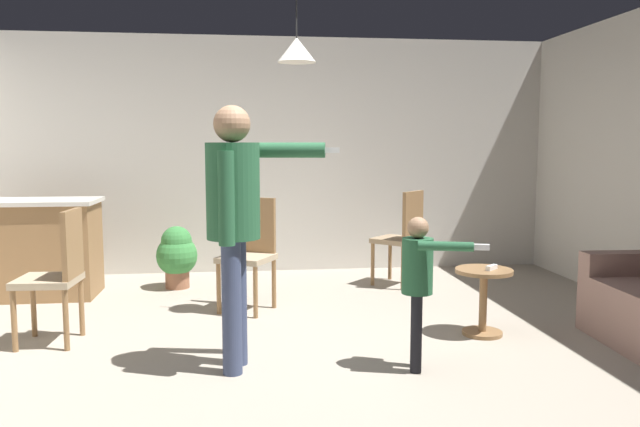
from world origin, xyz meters
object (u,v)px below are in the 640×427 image
Objects in this scene: kitchen_counter at (32,248)px; dining_chair_near_wall at (57,271)px; person_adult at (235,208)px; spare_remote_on_table at (492,267)px; potted_plant_corner at (177,254)px; side_table_by_couch at (483,294)px; person_child at (419,276)px; dining_chair_centre_back at (250,249)px; dining_chair_by_counter at (403,234)px.

dining_chair_near_wall is (0.67, -1.52, 0.07)m from kitchen_counter.
person_adult is 2.06m from spare_remote_on_table.
person_adult is at bearing -75.20° from potted_plant_corner.
side_table_by_couch is 2.09m from person_adult.
potted_plant_corner is (1.35, 0.21, -0.12)m from kitchen_counter.
kitchen_counter is 2.42× the size of side_table_by_couch.
kitchen_counter is 3.96m from person_child.
kitchen_counter is 2.21m from dining_chair_centre_back.
dining_chair_near_wall reaches higher than spare_remote_on_table.
kitchen_counter is 1.25× the size of person_child.
dining_chair_centre_back is (-1.59, -0.76, 0.00)m from dining_chair_by_counter.
spare_remote_on_table is at bearing -128.91° from dining_chair_by_counter.
side_table_by_couch is 0.30× the size of person_adult.
potted_plant_corner is (0.68, 1.73, -0.19)m from dining_chair_near_wall.
kitchen_counter is 9.69× the size of spare_remote_on_table.
person_adult is 1.60m from dining_chair_centre_back.
spare_remote_on_table is (2.57, -1.95, 0.18)m from potted_plant_corner.
dining_chair_centre_back is at bearing -18.77° from kitchen_counter.
dining_chair_by_counter is at bearing 153.88° from person_adult.
dining_chair_by_counter is 1.55× the size of potted_plant_corner.
dining_chair_by_counter is (1.70, 2.26, -0.52)m from person_adult.
dining_chair_by_counter reaches higher than kitchen_counter.
side_table_by_couch is at bearing -23.74° from kitchen_counter.
potted_plant_corner is at bearing 8.94° from kitchen_counter.
side_table_by_couch is 0.51× the size of person_child.
potted_plant_corner reaches higher than side_table_by_couch.
side_table_by_couch is at bearing 149.15° from person_child.
kitchen_counter is 4.24m from side_table_by_couch.
person_adult is at bearing -173.27° from dining_chair_by_counter.
potted_plant_corner is 4.95× the size of spare_remote_on_table.
dining_chair_by_counter is 1.00× the size of dining_chair_near_wall.
side_table_by_couch is 2.05m from dining_chair_centre_back.
side_table_by_couch is 0.52× the size of dining_chair_near_wall.
dining_chair_centre_back is at bearing 158.95° from dining_chair_by_counter.
dining_chair_by_counter is at bearing -59.84° from dining_chair_near_wall.
person_adult is 1.72× the size of dining_chair_centre_back.
dining_chair_by_counter is 1.00× the size of dining_chair_centre_back.
person_adult is at bearing -166.01° from spare_remote_on_table.
dining_chair_near_wall reaches higher than side_table_by_couch.
kitchen_counter is at bearing -171.06° from potted_plant_corner.
dining_chair_by_counter is at bearing -4.13° from potted_plant_corner.
dining_chair_centre_back is (-1.78, 0.99, 0.22)m from side_table_by_couch.
dining_chair_near_wall is (-1.32, 0.70, -0.52)m from person_adult.
kitchen_counter is at bearing 134.25° from dining_chair_by_counter.
dining_chair_by_counter is 7.69× the size of spare_remote_on_table.
person_child is 2.64m from dining_chair_near_wall.
person_child is at bearing -148.59° from dining_chair_by_counter.
person_adult is at bearing -164.72° from side_table_by_couch.
dining_chair_near_wall is 1.64m from dining_chair_centre_back.
kitchen_counter is 4.29m from spare_remote_on_table.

